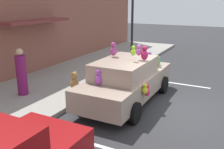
{
  "coord_description": "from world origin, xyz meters",
  "views": [
    {
      "loc": [
        -7.7,
        -1.76,
        3.43
      ],
      "look_at": [
        0.04,
        2.25,
        0.9
      ],
      "focal_mm": 40.97,
      "sensor_mm": 36.0,
      "label": 1
    }
  ],
  "objects_px": {
    "plush_covered_car": "(127,80)",
    "street_lamp_post": "(132,21)",
    "teddy_bear_on_sidewalk": "(74,81)",
    "pedestrian_near_shopfront": "(21,74)"
  },
  "relations": [
    {
      "from": "plush_covered_car",
      "to": "pedestrian_near_shopfront",
      "type": "xyz_separation_m",
      "value": [
        -1.43,
        3.47,
        0.13
      ]
    },
    {
      "from": "plush_covered_car",
      "to": "teddy_bear_on_sidewalk",
      "type": "bearing_deg",
      "value": 94.21
    },
    {
      "from": "street_lamp_post",
      "to": "pedestrian_near_shopfront",
      "type": "bearing_deg",
      "value": 165.21
    },
    {
      "from": "plush_covered_car",
      "to": "street_lamp_post",
      "type": "xyz_separation_m",
      "value": [
        4.72,
        1.85,
        1.63
      ]
    },
    {
      "from": "plush_covered_car",
      "to": "teddy_bear_on_sidewalk",
      "type": "height_order",
      "value": "plush_covered_car"
    },
    {
      "from": "plush_covered_car",
      "to": "pedestrian_near_shopfront",
      "type": "relative_size",
      "value": 2.77
    },
    {
      "from": "teddy_bear_on_sidewalk",
      "to": "street_lamp_post",
      "type": "height_order",
      "value": "street_lamp_post"
    },
    {
      "from": "plush_covered_car",
      "to": "street_lamp_post",
      "type": "bearing_deg",
      "value": 21.41
    },
    {
      "from": "pedestrian_near_shopfront",
      "to": "teddy_bear_on_sidewalk",
      "type": "bearing_deg",
      "value": -46.93
    },
    {
      "from": "street_lamp_post",
      "to": "plush_covered_car",
      "type": "bearing_deg",
      "value": -158.59
    }
  ]
}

